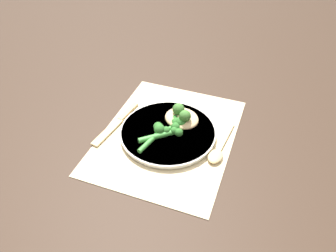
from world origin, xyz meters
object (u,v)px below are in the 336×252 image
object	(u,v)px
broccoli_stalk_right	(176,123)
knife	(117,123)
broccoli_stalk_rear	(158,131)
spoon	(218,152)
plate	(168,132)
chicken_fillet	(182,118)
broccoli_stalk_front	(169,132)

from	to	relation	value
broccoli_stalk_right	knife	bearing A→B (deg)	-142.30
broccoli_stalk_rear	spoon	size ratio (longest dim) A/B	0.65
plate	broccoli_stalk_rear	size ratio (longest dim) A/B	2.34
chicken_fillet	spoon	bearing A→B (deg)	-119.95
broccoli_stalk_front	knife	world-z (taller)	broccoli_stalk_front
chicken_fillet	spoon	world-z (taller)	chicken_fillet
broccoli_stalk_front	chicken_fillet	bearing A→B (deg)	126.49
plate	knife	size ratio (longest dim) A/B	1.27
broccoli_stalk_front	spoon	world-z (taller)	broccoli_stalk_front
plate	knife	world-z (taller)	plate
plate	knife	bearing A→B (deg)	91.97
chicken_fillet	broccoli_stalk_rear	bearing A→B (deg)	149.45
chicken_fillet	broccoli_stalk_rear	size ratio (longest dim) A/B	1.11
chicken_fillet	broccoli_stalk_front	bearing A→B (deg)	167.44
plate	chicken_fillet	world-z (taller)	chicken_fillet
broccoli_stalk_right	broccoli_stalk_rear	world-z (taller)	broccoli_stalk_right
chicken_fillet	spoon	size ratio (longest dim) A/B	0.72
broccoli_stalk_front	knife	size ratio (longest dim) A/B	0.51
broccoli_stalk_right	broccoli_stalk_front	xyz separation A→B (m)	(-0.03, 0.01, -0.00)
broccoli_stalk_rear	spoon	bearing A→B (deg)	14.45
chicken_fillet	broccoli_stalk_right	bearing A→B (deg)	163.56
plate	spoon	world-z (taller)	plate
broccoli_stalk_right	broccoli_stalk_rear	size ratio (longest dim) A/B	0.98
broccoli_stalk_right	knife	size ratio (longest dim) A/B	0.53
chicken_fillet	knife	xyz separation A→B (m)	(-0.05, 0.16, -0.02)
plate	broccoli_stalk_front	distance (m)	0.02
broccoli_stalk_right	broccoli_stalk_rear	bearing A→B (deg)	-98.16
knife	spoon	size ratio (longest dim) A/B	1.19
knife	spoon	world-z (taller)	spoon
plate	chicken_fillet	bearing A→B (deg)	-26.69
broccoli_stalk_right	broccoli_stalk_rear	distance (m)	0.05
broccoli_stalk_right	broccoli_stalk_rear	xyz separation A→B (m)	(-0.04, 0.03, -0.00)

